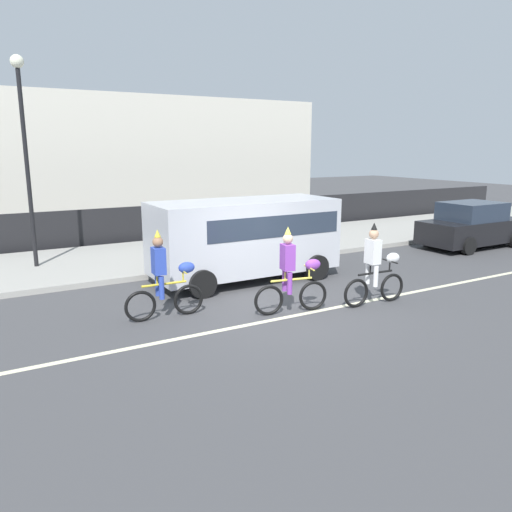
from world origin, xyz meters
name	(u,v)px	position (x,y,z in m)	size (l,w,h in m)	color
ground_plane	(281,310)	(0.00, 0.00, 0.00)	(80.00, 80.00, 0.00)	#424244
road_centre_line	(294,316)	(0.00, -0.50, 0.00)	(36.00, 0.14, 0.01)	beige
sidewalk_curb	(176,254)	(0.00, 6.50, 0.07)	(60.00, 5.00, 0.15)	#9E9B93
fence_line	(148,224)	(0.00, 9.40, 0.70)	(40.00, 0.08, 1.40)	black
building_backdrop	(29,160)	(-3.10, 18.00, 2.98)	(28.00, 8.00, 5.96)	beige
parade_cyclist_cobalt	(165,280)	(-2.43, 0.76, 0.84)	(1.72, 0.50, 1.92)	black
parade_cyclist_purple	(292,276)	(0.09, -0.28, 0.84)	(1.70, 0.53, 1.92)	black
parade_cyclist_zebra	(376,269)	(2.09, -0.73, 0.84)	(1.72, 0.50, 1.92)	black
parked_van_silver	(247,233)	(0.61, 2.70, 1.28)	(5.00, 2.22, 2.18)	silver
parked_car_black	(472,226)	(9.88, 2.62, 0.78)	(4.10, 1.92, 1.64)	black
street_lamp_post	(24,132)	(-4.31, 6.59, 3.99)	(0.36, 0.36, 5.86)	black
pedestrian_onlooker	(242,227)	(1.79, 5.19, 1.01)	(0.32, 0.20, 1.62)	#33333D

